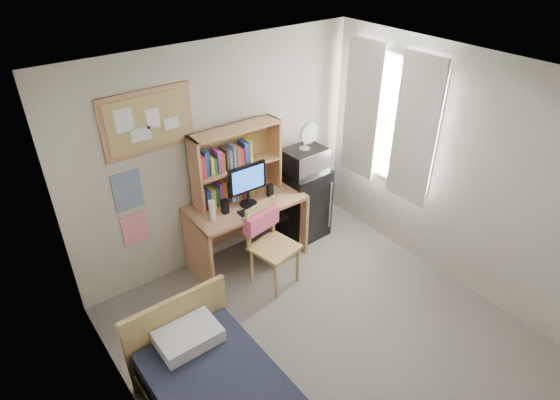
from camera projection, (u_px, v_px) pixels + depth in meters
floor at (341, 354)px, 4.56m from camera, size 3.60×4.20×0.02m
ceiling at (367, 95)px, 3.18m from camera, size 3.60×4.20×0.02m
wall_back at (220, 157)px, 5.29m from camera, size 3.60×0.04×2.60m
wall_left at (146, 353)px, 2.94m from camera, size 0.04×4.20×2.60m
wall_right at (477, 182)px, 4.79m from camera, size 0.04×4.20×2.60m
window_unit at (389, 120)px, 5.42m from camera, size 0.10×1.40×1.70m
curtain_left at (414, 132)px, 5.13m from camera, size 0.04×0.55×1.70m
curtain_right at (362, 111)px, 5.67m from camera, size 0.04×0.55×1.70m
bulletin_board at (148, 122)px, 4.55m from camera, size 0.94×0.03×0.64m
poster_wave at (128, 191)px, 4.74m from camera, size 0.30×0.01×0.42m
poster_japan at (135, 229)px, 4.99m from camera, size 0.28×0.01×0.36m
desk at (247, 232)px, 5.55m from camera, size 1.35×0.70×0.84m
desk_chair at (275, 247)px, 5.18m from camera, size 0.58×0.58×1.00m
mini_fridge at (302, 202)px, 6.02m from camera, size 0.58×0.58×0.95m
hutch at (237, 164)px, 5.21m from camera, size 1.06×0.29×0.86m
monitor at (248, 186)px, 5.16m from camera, size 0.46×0.04×0.49m
keyboard at (255, 209)px, 5.19m from camera, size 0.41×0.14×0.02m
speaker_left at (225, 206)px, 5.10m from camera, size 0.07×0.07×0.17m
speaker_right at (270, 190)px, 5.40m from camera, size 0.07×0.07×0.16m
water_bottle at (212, 211)px, 4.96m from camera, size 0.07×0.07×0.24m
hoodie at (261, 220)px, 5.14m from camera, size 0.47×0.22×0.21m
microwave at (304, 160)px, 5.68m from camera, size 0.50×0.39×0.29m
desk_fan at (305, 137)px, 5.53m from camera, size 0.26×0.26×0.32m
pillow at (188, 336)px, 3.98m from camera, size 0.53×0.37×0.13m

